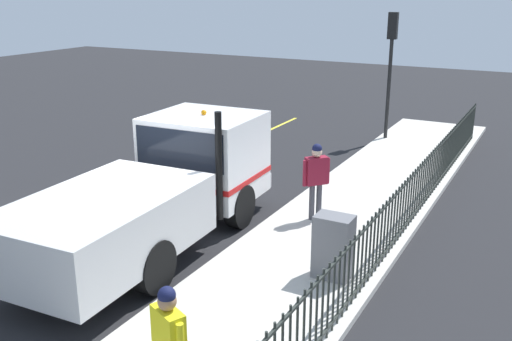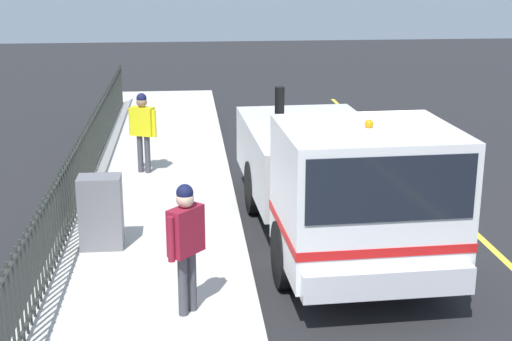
# 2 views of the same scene
# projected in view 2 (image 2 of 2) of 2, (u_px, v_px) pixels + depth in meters

# --- Properties ---
(ground_plane) EXTENTS (60.78, 60.78, 0.00)m
(ground_plane) POSITION_uv_depth(u_px,v_px,m) (352.00, 238.00, 12.29)
(ground_plane) COLOR #232326
(ground_plane) RESTS_ON ground
(sidewalk_slab) EXTENTS (3.05, 27.63, 0.12)m
(sidewalk_slab) POSITION_uv_depth(u_px,v_px,m) (151.00, 242.00, 11.97)
(sidewalk_slab) COLOR beige
(sidewalk_slab) RESTS_ON ground
(lane_marking) EXTENTS (0.12, 24.87, 0.01)m
(lane_marking) POSITION_uv_depth(u_px,v_px,m) (476.00, 233.00, 12.49)
(lane_marking) COLOR yellow
(lane_marking) RESTS_ON ground
(work_truck) EXTENTS (2.58, 6.75, 2.72)m
(work_truck) POSITION_uv_depth(u_px,v_px,m) (338.00, 174.00, 11.42)
(work_truck) COLOR white
(work_truck) RESTS_ON ground
(worker_standing) EXTENTS (0.49, 0.51, 1.72)m
(worker_standing) POSITION_uv_depth(u_px,v_px,m) (186.00, 235.00, 9.16)
(worker_standing) COLOR maroon
(worker_standing) RESTS_ON sidewalk_slab
(pedestrian_distant) EXTENTS (0.58, 0.40, 1.70)m
(pedestrian_distant) POSITION_uv_depth(u_px,v_px,m) (143.00, 124.00, 15.34)
(pedestrian_distant) COLOR yellow
(pedestrian_distant) RESTS_ON sidewalk_slab
(iron_fence) EXTENTS (0.04, 23.52, 1.22)m
(iron_fence) POSITION_uv_depth(u_px,v_px,m) (63.00, 205.00, 11.65)
(iron_fence) COLOR #2D332D
(iron_fence) RESTS_ON sidewalk_slab
(utility_cabinet) EXTENTS (0.66, 0.45, 1.15)m
(utility_cabinet) POSITION_uv_depth(u_px,v_px,m) (101.00, 212.00, 11.43)
(utility_cabinet) COLOR slate
(utility_cabinet) RESTS_ON sidewalk_slab
(traffic_cone) EXTENTS (0.44, 0.44, 0.64)m
(traffic_cone) POSITION_uv_depth(u_px,v_px,m) (405.00, 178.00, 14.55)
(traffic_cone) COLOR orange
(traffic_cone) RESTS_ON ground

